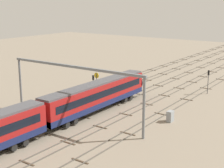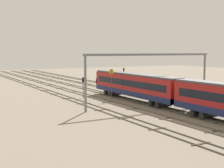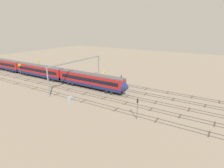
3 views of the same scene
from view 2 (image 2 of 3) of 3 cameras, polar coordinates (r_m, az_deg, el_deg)
ground_plane at (r=62.06m, az=1.38°, el=-2.39°), size 207.76×207.76×0.00m
track_near_foreground at (r=67.20m, az=8.17°, el=-1.75°), size 191.76×2.40×0.16m
track_second_near at (r=64.51m, az=4.91°, el=-2.03°), size 191.76×2.40×0.16m
track_with_train at (r=62.05m, az=1.38°, el=-2.32°), size 191.76×2.40×0.16m
track_second_far at (r=59.84m, az=-2.43°, el=-2.63°), size 191.76×2.40×0.16m
track_far_background at (r=57.91m, az=-6.52°, el=-2.95°), size 191.76×2.40×0.16m
overhead_gantry at (r=52.77m, az=7.07°, el=3.46°), size 0.40×24.44×8.55m
speed_sign_far_trackside at (r=59.00m, az=-0.10°, el=0.79°), size 0.14×0.98×5.66m
signal_light_trackside_approach at (r=60.97m, az=-5.18°, el=-0.07°), size 0.31×0.32×3.97m
signal_light_trackside_departure at (r=81.28m, az=2.10°, el=1.73°), size 0.31×0.32×4.68m
relay_cabinet at (r=66.97m, az=11.16°, el=-1.18°), size 1.18×0.79×1.66m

